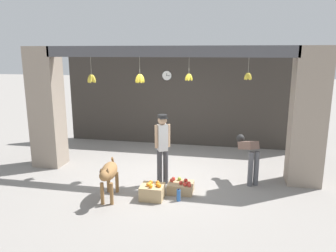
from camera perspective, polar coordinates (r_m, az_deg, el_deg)
name	(u,v)px	position (r m, az deg, el deg)	size (l,w,h in m)	color
ground_plane	(164,177)	(7.65, -0.63, -8.93)	(60.00, 60.00, 0.00)	gray
shop_back_wall	(184,97)	(9.99, 2.78, 5.04)	(7.40, 0.12, 2.96)	#38332D
shop_pillar_left	(47,108)	(8.65, -20.38, 3.02)	(0.70, 0.60, 2.96)	gray
shop_pillar_right	(308,117)	(7.53, 23.18, 1.41)	(0.70, 0.60, 2.96)	gray
storefront_awning	(164,53)	(7.22, -0.62, 12.61)	(5.50, 0.26, 0.84)	#4C4C51
dog	(109,173)	(6.50, -10.28, -8.08)	(0.41, 1.06, 0.78)	olive
shopkeeper	(163,144)	(7.02, -0.96, -3.21)	(0.31, 0.30, 1.54)	#424247
worker_stooping	(249,154)	(7.40, 13.96, -4.70)	(0.50, 0.72, 0.99)	#56565B
fruit_crate_oranges	(152,191)	(6.57, -2.75, -11.32)	(0.45, 0.41, 0.35)	tan
fruit_crate_apples	(181,187)	(6.86, 2.24, -10.56)	(0.51, 0.44, 0.28)	tan
water_bottle	(179,195)	(6.49, 1.85, -11.95)	(0.08, 0.08, 0.25)	#2D60AD
wall_clock	(167,76)	(9.94, -0.20, 8.77)	(0.30, 0.03, 0.30)	black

